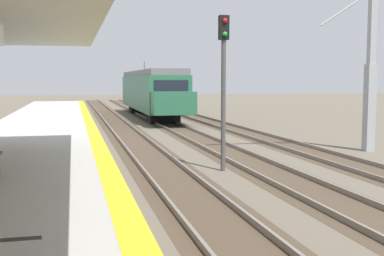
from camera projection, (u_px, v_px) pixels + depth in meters
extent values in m
cube|color=#B7B5AD|center=(19.00, 178.00, 13.24)|extent=(5.00, 80.00, 0.90)
cube|color=yellow|center=(104.00, 158.00, 13.72)|extent=(0.50, 80.00, 0.01)
cube|color=#4C3D2D|center=(157.00, 164.00, 18.18)|extent=(2.34, 120.00, 0.01)
cube|color=slate|center=(137.00, 163.00, 18.00)|extent=(0.08, 120.00, 0.15)
cube|color=slate|center=(176.00, 161.00, 18.34)|extent=(0.08, 120.00, 0.15)
cube|color=#4C3D2D|center=(244.00, 160.00, 18.97)|extent=(2.34, 120.00, 0.01)
cube|color=slate|center=(227.00, 159.00, 18.80)|extent=(0.08, 120.00, 0.15)
cube|color=slate|center=(262.00, 158.00, 19.13)|extent=(0.08, 120.00, 0.15)
cube|color=#4C3D2D|center=(325.00, 157.00, 19.76)|extent=(2.34, 120.00, 0.01)
cube|color=slate|center=(309.00, 156.00, 19.59)|extent=(0.08, 120.00, 0.15)
cube|color=slate|center=(341.00, 155.00, 19.92)|extent=(0.08, 120.00, 0.15)
cube|color=#286647|center=(151.00, 92.00, 41.54)|extent=(2.90, 18.00, 2.70)
cube|color=slate|center=(150.00, 74.00, 41.39)|extent=(2.67, 18.00, 0.44)
cube|color=black|center=(171.00, 89.00, 32.77)|extent=(2.32, 0.06, 1.21)
cube|color=#286647|center=(174.00, 103.00, 32.10)|extent=(2.78, 1.60, 1.49)
cube|color=black|center=(168.00, 87.00, 41.84)|extent=(0.04, 15.84, 0.86)
cylinder|color=#333333|center=(144.00, 67.00, 44.81)|extent=(0.06, 0.06, 0.90)
cube|color=black|center=(163.00, 118.00, 36.04)|extent=(2.17, 2.20, 0.72)
cube|color=black|center=(141.00, 109.00, 47.37)|extent=(2.17, 2.20, 0.72)
cylinder|color=#262626|center=(9.00, 240.00, 3.77)|extent=(0.48, 0.03, 0.03)
cylinder|color=#4C4C4C|center=(223.00, 106.00, 16.61)|extent=(0.16, 0.16, 4.40)
cube|color=black|center=(224.00, 28.00, 16.36)|extent=(0.32, 0.24, 0.80)
sphere|color=red|center=(225.00, 20.00, 16.21)|extent=(0.16, 0.16, 0.16)
sphere|color=green|center=(225.00, 34.00, 16.25)|extent=(0.16, 0.16, 0.16)
cube|color=#9EA3A8|center=(369.00, 108.00, 21.36)|extent=(0.40, 0.40, 3.75)
cube|color=#9EA3A8|center=(372.00, 20.00, 21.00)|extent=(0.28, 0.28, 3.75)
cylinder|color=#9EA3A8|center=(347.00, 7.00, 20.67)|extent=(2.47, 0.07, 1.60)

